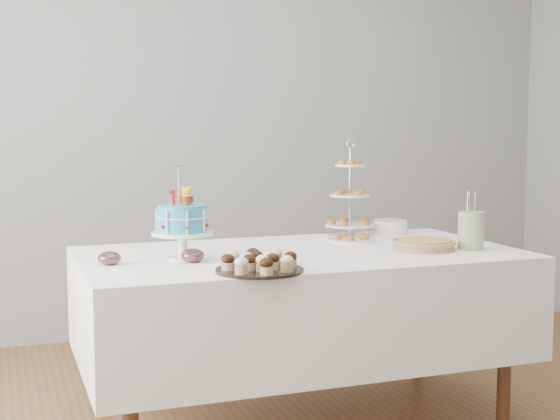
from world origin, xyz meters
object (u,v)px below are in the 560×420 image
object	(u,v)px
pie	(423,244)
tiered_stand	(350,196)
jam_bowl_b	(193,256)
table	(301,302)
utensil_pitcher	(471,229)
jam_bowl_a	(109,258)
birthday_cake	(183,235)
plate_stack	(390,227)
pastry_plate	(351,238)
cupcake_tray	(259,262)

from	to	relation	value
pie	tiered_stand	world-z (taller)	tiered_stand
tiered_stand	jam_bowl_b	bearing A→B (deg)	-151.93
pie	jam_bowl_b	xyz separation A→B (m)	(-1.05, 0.03, 0.00)
table	jam_bowl_b	size ratio (longest dim) A/B	19.93
jam_bowl_b	utensil_pitcher	distance (m)	1.27
jam_bowl_a	utensil_pitcher	size ratio (longest dim) A/B	0.36
birthday_cake	pie	xyz separation A→B (m)	(1.08, -0.09, -0.08)
tiered_stand	plate_stack	distance (m)	0.28
pie	jam_bowl_a	distance (m)	1.38
utensil_pitcher	jam_bowl_b	bearing A→B (deg)	-175.70
pie	utensil_pitcher	xyz separation A→B (m)	(0.21, -0.06, 0.07)
table	plate_stack	world-z (taller)	plate_stack
table	pie	world-z (taller)	pie
birthday_cake	utensil_pitcher	size ratio (longest dim) A/B	1.51
tiered_stand	pastry_plate	size ratio (longest dim) A/B	2.04
plate_stack	jam_bowl_a	bearing A→B (deg)	-163.46
cupcake_tray	plate_stack	world-z (taller)	cupcake_tray
plate_stack	birthday_cake	bearing A→B (deg)	-159.76
plate_stack	jam_bowl_b	size ratio (longest dim) A/B	1.87
pie	jam_bowl_b	distance (m)	1.05
tiered_stand	utensil_pitcher	bearing A→B (deg)	-61.62
plate_stack	pastry_plate	distance (m)	0.36
birthday_cake	utensil_pitcher	distance (m)	1.30
jam_bowl_a	jam_bowl_b	xyz separation A→B (m)	(0.33, -0.06, 0.00)
pastry_plate	utensil_pitcher	xyz separation A→B (m)	(0.40, -0.41, 0.08)
cupcake_tray	utensil_pitcher	world-z (taller)	utensil_pitcher
pie	jam_bowl_a	world-z (taller)	jam_bowl_a
cupcake_tray	tiered_stand	size ratio (longest dim) A/B	0.70
birthday_cake	jam_bowl_b	bearing A→B (deg)	-63.99
cupcake_tray	jam_bowl_b	size ratio (longest dim) A/B	3.50
jam_bowl_b	utensil_pitcher	size ratio (longest dim) A/B	0.37
plate_stack	table	bearing A→B (deg)	-148.63
pie	jam_bowl_a	size ratio (longest dim) A/B	3.13
tiered_stand	jam_bowl_a	xyz separation A→B (m)	(-1.27, -0.44, -0.18)
birthday_cake	plate_stack	size ratio (longest dim) A/B	2.18
table	jam_bowl_a	distance (m)	0.88
table	tiered_stand	world-z (taller)	tiered_stand
plate_stack	jam_bowl_a	world-z (taller)	plate_stack
tiered_stand	plate_stack	xyz separation A→B (m)	(0.23, 0.00, -0.17)
birthday_cake	tiered_stand	distance (m)	1.07
plate_stack	jam_bowl_a	distance (m)	1.56
table	tiered_stand	bearing A→B (deg)	43.16
birthday_cake	tiered_stand	world-z (taller)	tiered_stand
cupcake_tray	utensil_pitcher	distance (m)	1.09
tiered_stand	utensil_pitcher	world-z (taller)	tiered_stand
pastry_plate	jam_bowl_a	world-z (taller)	jam_bowl_a
cupcake_tray	plate_stack	xyz separation A→B (m)	(0.98, 0.79, -0.00)
birthday_cake	utensil_pitcher	xyz separation A→B (m)	(1.29, -0.15, -0.01)
birthday_cake	tiered_stand	size ratio (longest dim) A/B	0.81
pie	plate_stack	size ratio (longest dim) A/B	1.62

